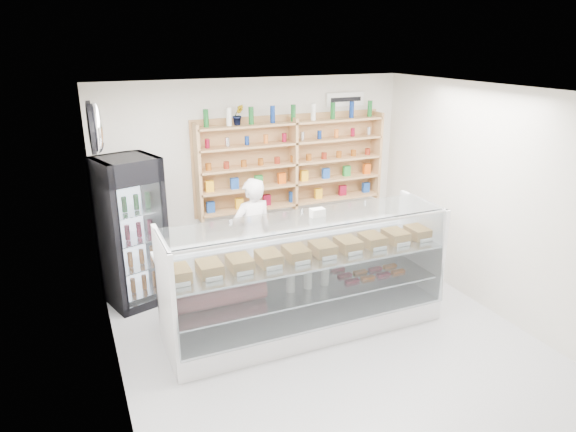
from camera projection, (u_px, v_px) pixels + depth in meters
name	position (u px, v px, depth m)	size (l,w,h in m)	color
room	(342.00, 234.00, 5.24)	(5.00, 5.00, 5.00)	#B8B9BD
display_counter	(305.00, 299.00, 6.05)	(3.26, 0.98, 1.42)	white
shop_worker	(253.00, 235.00, 6.90)	(0.58, 0.38, 1.58)	white
drinks_cooler	(131.00, 232.00, 6.51)	(0.87, 0.85, 1.94)	black
wall_shelving	(293.00, 163.00, 7.39)	(2.84, 0.28, 1.33)	tan
potted_plant	(238.00, 115.00, 6.85)	(0.15, 0.12, 0.28)	#1E6626
security_mirror	(96.00, 128.00, 5.12)	(0.15, 0.50, 0.50)	silver
wall_sign	(345.00, 99.00, 7.57)	(0.62, 0.03, 0.20)	white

